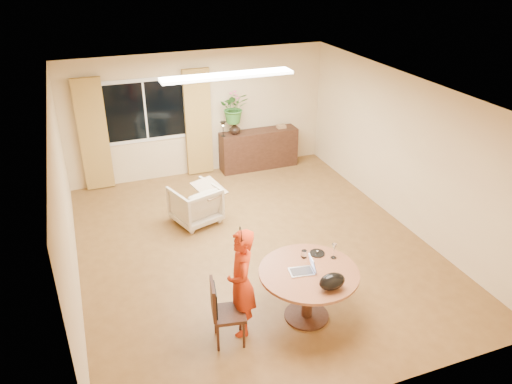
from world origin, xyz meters
TOP-DOWN VIEW (x-y plane):
  - floor at (0.00, 0.00)m, footprint 6.50×6.50m
  - ceiling at (0.00, 0.00)m, footprint 6.50×6.50m
  - wall_back at (0.00, 3.25)m, footprint 5.50×0.00m
  - wall_left at (-2.75, 0.00)m, footprint 0.00×6.50m
  - wall_right at (2.75, 0.00)m, footprint 0.00×6.50m
  - window at (-1.10, 3.23)m, footprint 1.70×0.03m
  - curtain_left at (-2.15, 3.15)m, footprint 0.55×0.08m
  - curtain_right at (-0.05, 3.15)m, footprint 0.55×0.08m
  - ceiling_panel at (0.00, 1.20)m, footprint 2.20×0.35m
  - dining_table at (0.07, -1.86)m, footprint 1.30×1.30m
  - dining_chair at (-1.04, -1.92)m, footprint 0.49×0.46m
  - child at (-0.82, -1.78)m, footprint 0.60×0.45m
  - laptop at (-0.03, -1.84)m, footprint 0.35×0.26m
  - tumbler at (0.14, -1.56)m, footprint 0.09×0.09m
  - wine_glass at (0.51, -1.70)m, footprint 0.10×0.10m
  - pot_lid at (0.35, -1.54)m, footprint 0.23×0.23m
  - handbag at (0.16, -2.29)m, footprint 0.37×0.27m
  - armchair at (-0.68, 1.15)m, footprint 0.95×0.96m
  - throw at (-0.42, 1.12)m, footprint 0.63×0.68m
  - sideboard at (1.24, 3.01)m, footprint 1.71×0.42m
  - vase at (0.70, 3.01)m, footprint 0.29×0.29m
  - bouquet at (0.69, 3.01)m, footprint 0.69×0.62m
  - book_stack at (1.77, 3.01)m, footprint 0.19×0.14m
  - desk_lamp at (0.43, 2.96)m, footprint 0.15×0.15m

SIDE VIEW (x-z plane):
  - floor at x=0.00m, z-range 0.00..0.00m
  - armchair at x=-0.68m, z-range 0.00..0.70m
  - sideboard at x=1.24m, z-range 0.00..0.86m
  - dining_chair at x=-1.04m, z-range 0.00..0.90m
  - dining_table at x=0.07m, z-range 0.21..0.95m
  - throw at x=-0.42m, z-range 0.70..0.73m
  - child at x=-0.82m, z-range 0.00..1.47m
  - pot_lid at x=0.35m, z-range 0.74..0.77m
  - tumbler at x=0.14m, z-range 0.74..0.84m
  - laptop at x=-0.03m, z-range 0.74..0.95m
  - wine_glass at x=0.51m, z-range 0.74..0.96m
  - handbag at x=0.16m, z-range 0.74..0.96m
  - book_stack at x=1.77m, z-range 0.86..0.93m
  - vase at x=0.70m, z-range 0.86..1.10m
  - desk_lamp at x=0.43m, z-range 0.86..1.19m
  - curtain_left at x=-2.15m, z-range 0.02..2.27m
  - curtain_right at x=-0.05m, z-range 0.02..2.27m
  - wall_back at x=0.00m, z-range -1.45..4.05m
  - wall_left at x=-2.75m, z-range -1.95..4.55m
  - wall_right at x=2.75m, z-range -1.95..4.55m
  - bouquet at x=0.69m, z-range 1.10..1.76m
  - window at x=-1.10m, z-range 0.85..2.15m
  - ceiling_panel at x=0.00m, z-range 2.54..2.59m
  - ceiling at x=0.00m, z-range 2.60..2.60m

